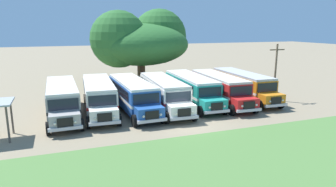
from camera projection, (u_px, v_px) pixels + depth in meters
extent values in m
plane|color=#84755B|center=(187.00, 124.00, 24.52)|extent=(220.00, 220.00, 0.00)
cube|color=#4C7538|center=(243.00, 165.00, 17.21)|extent=(80.00, 10.97, 0.01)
cube|color=#9E9993|center=(62.00, 98.00, 26.86)|extent=(2.58, 9.22, 2.10)
cube|color=#282828|center=(62.00, 99.00, 26.90)|extent=(2.61, 9.24, 0.24)
cube|color=black|center=(76.00, 90.00, 27.47)|extent=(0.11, 8.00, 0.80)
cube|color=black|center=(46.00, 93.00, 26.59)|extent=(0.11, 8.00, 0.80)
cube|color=beige|center=(61.00, 85.00, 26.61)|extent=(2.50, 9.12, 0.22)
cube|color=#9E9993|center=(65.00, 120.00, 22.13)|extent=(2.21, 1.42, 1.05)
cube|color=black|center=(65.00, 123.00, 21.45)|extent=(1.10, 0.11, 0.70)
cube|color=#B7B7BC|center=(66.00, 129.00, 21.51)|extent=(2.40, 0.22, 0.24)
cube|color=black|center=(63.00, 104.00, 22.52)|extent=(2.20, 0.08, 0.84)
cube|color=#282828|center=(61.00, 89.00, 31.11)|extent=(0.90, 0.07, 1.30)
sphere|color=#EAE5C6|center=(75.00, 122.00, 21.65)|extent=(0.20, 0.20, 0.20)
sphere|color=#EAE5C6|center=(55.00, 124.00, 21.17)|extent=(0.20, 0.20, 0.20)
cylinder|color=black|center=(82.00, 125.00, 22.75)|extent=(0.29, 1.00, 1.00)
cylinder|color=black|center=(48.00, 128.00, 21.93)|extent=(0.29, 1.00, 1.00)
cylinder|color=black|center=(75.00, 100.00, 30.25)|extent=(0.29, 1.00, 1.00)
cylinder|color=black|center=(49.00, 102.00, 29.42)|extent=(0.29, 1.00, 1.00)
cube|color=silver|center=(99.00, 94.00, 28.20)|extent=(3.04, 9.33, 2.10)
cube|color=red|center=(99.00, 96.00, 28.23)|extent=(3.07, 9.35, 0.24)
cube|color=black|center=(112.00, 88.00, 28.72)|extent=(0.51, 7.99, 0.80)
cube|color=black|center=(84.00, 89.00, 28.01)|extent=(0.51, 7.99, 0.80)
cube|color=beige|center=(98.00, 82.00, 27.94)|extent=(2.95, 9.23, 0.22)
cube|color=silver|center=(104.00, 115.00, 23.35)|extent=(2.28, 1.53, 1.05)
cube|color=black|center=(105.00, 118.00, 22.66)|extent=(1.10, 0.16, 0.70)
cube|color=#B7B7BC|center=(105.00, 123.00, 22.71)|extent=(2.41, 0.34, 0.24)
cube|color=black|center=(103.00, 100.00, 23.76)|extent=(2.20, 0.19, 0.84)
cube|color=red|center=(96.00, 86.00, 32.54)|extent=(0.90, 0.11, 1.30)
sphere|color=#EAE5C6|center=(114.00, 117.00, 22.81)|extent=(0.20, 0.20, 0.20)
sphere|color=#EAE5C6|center=(95.00, 119.00, 22.41)|extent=(0.20, 0.20, 0.20)
cylinder|color=black|center=(119.00, 120.00, 23.90)|extent=(0.34, 1.01, 1.00)
cylinder|color=black|center=(88.00, 123.00, 23.22)|extent=(0.34, 1.01, 1.00)
cylinder|color=black|center=(109.00, 97.00, 31.56)|extent=(0.34, 1.01, 1.00)
cylinder|color=black|center=(85.00, 99.00, 30.89)|extent=(0.34, 1.01, 1.00)
cube|color=#23519E|center=(132.00, 93.00, 28.62)|extent=(2.72, 9.26, 2.10)
cube|color=silver|center=(132.00, 95.00, 28.66)|extent=(2.76, 9.28, 0.24)
cube|color=black|center=(144.00, 87.00, 29.24)|extent=(0.24, 8.00, 0.80)
cube|color=black|center=(118.00, 89.00, 28.33)|extent=(0.24, 8.00, 0.80)
cube|color=silver|center=(132.00, 81.00, 28.37)|extent=(2.64, 9.16, 0.22)
cube|color=#23519E|center=(149.00, 113.00, 23.92)|extent=(2.23, 1.45, 1.05)
cube|color=black|center=(152.00, 115.00, 23.24)|extent=(1.10, 0.13, 0.70)
cube|color=#B7B7BC|center=(152.00, 121.00, 23.30)|extent=(2.40, 0.26, 0.24)
cube|color=black|center=(146.00, 99.00, 24.30)|extent=(2.20, 0.11, 0.84)
cube|color=silver|center=(121.00, 86.00, 32.84)|extent=(0.90, 0.08, 1.30)
sphere|color=#EAE5C6|center=(161.00, 115.00, 23.45)|extent=(0.20, 0.20, 0.20)
sphere|color=#EAE5C6|center=(144.00, 116.00, 22.94)|extent=(0.20, 0.20, 0.20)
cylinder|color=black|center=(163.00, 117.00, 24.55)|extent=(0.30, 1.01, 1.00)
cylinder|color=black|center=(134.00, 121.00, 23.69)|extent=(0.30, 1.01, 1.00)
cylinder|color=black|center=(136.00, 96.00, 32.00)|extent=(0.30, 1.01, 1.00)
cylinder|color=black|center=(113.00, 98.00, 31.14)|extent=(0.30, 1.01, 1.00)
cube|color=silver|center=(163.00, 91.00, 29.46)|extent=(2.93, 9.31, 2.10)
cube|color=maroon|center=(163.00, 93.00, 29.50)|extent=(2.96, 9.33, 0.24)
cube|color=black|center=(174.00, 85.00, 30.01)|extent=(0.41, 7.99, 0.80)
cube|color=black|center=(149.00, 87.00, 29.26)|extent=(0.41, 7.99, 0.80)
cube|color=beige|center=(163.00, 80.00, 29.21)|extent=(2.84, 9.20, 0.22)
cube|color=silver|center=(181.00, 111.00, 24.64)|extent=(2.26, 1.50, 1.05)
cube|color=black|center=(184.00, 113.00, 23.95)|extent=(1.10, 0.15, 0.70)
cube|color=#B7B7BC|center=(184.00, 118.00, 24.00)|extent=(2.41, 0.31, 0.24)
cube|color=black|center=(179.00, 97.00, 25.04)|extent=(2.20, 0.16, 0.84)
cube|color=maroon|center=(151.00, 84.00, 33.79)|extent=(0.90, 0.10, 1.30)
sphere|color=#EAE5C6|center=(193.00, 112.00, 24.10)|extent=(0.20, 0.20, 0.20)
sphere|color=#EAE5C6|center=(176.00, 114.00, 23.69)|extent=(0.20, 0.20, 0.20)
cylinder|color=black|center=(194.00, 115.00, 25.20)|extent=(0.33, 1.01, 1.00)
cylinder|color=black|center=(167.00, 118.00, 24.50)|extent=(0.33, 1.01, 1.00)
cylinder|color=black|center=(166.00, 95.00, 32.84)|extent=(0.33, 1.01, 1.00)
cylinder|color=black|center=(144.00, 96.00, 32.14)|extent=(0.33, 1.01, 1.00)
cube|color=teal|center=(191.00, 88.00, 31.25)|extent=(2.85, 9.29, 2.10)
cube|color=white|center=(191.00, 89.00, 31.29)|extent=(2.88, 9.31, 0.24)
cube|color=black|center=(201.00, 82.00, 31.81)|extent=(0.34, 8.00, 0.80)
cube|color=black|center=(178.00, 83.00, 31.04)|extent=(0.34, 8.00, 0.80)
cube|color=silver|center=(191.00, 77.00, 31.00)|extent=(2.77, 9.19, 0.22)
cube|color=teal|center=(213.00, 105.00, 26.44)|extent=(2.25, 1.48, 1.05)
cube|color=black|center=(217.00, 107.00, 25.75)|extent=(1.10, 0.14, 0.70)
cube|color=#B7B7BC|center=(217.00, 112.00, 25.81)|extent=(2.41, 0.29, 0.24)
cube|color=black|center=(210.00, 92.00, 26.84)|extent=(2.20, 0.14, 0.84)
cube|color=white|center=(176.00, 81.00, 35.57)|extent=(0.90, 0.09, 1.30)
sphere|color=#EAE5C6|center=(225.00, 106.00, 25.92)|extent=(0.20, 0.20, 0.20)
sphere|color=#EAE5C6|center=(210.00, 107.00, 25.50)|extent=(0.20, 0.20, 0.20)
cylinder|color=black|center=(225.00, 109.00, 27.01)|extent=(0.32, 1.01, 1.00)
cylinder|color=black|center=(200.00, 111.00, 26.29)|extent=(0.32, 1.01, 1.00)
cylinder|color=black|center=(190.00, 91.00, 34.63)|extent=(0.32, 1.01, 1.00)
cylinder|color=black|center=(170.00, 92.00, 33.91)|extent=(0.32, 1.01, 1.00)
cube|color=red|center=(218.00, 87.00, 31.69)|extent=(2.94, 9.31, 2.10)
cube|color=white|center=(218.00, 88.00, 31.73)|extent=(2.97, 9.33, 0.24)
cube|color=black|center=(228.00, 81.00, 32.23)|extent=(0.43, 7.99, 0.80)
cube|color=black|center=(206.00, 82.00, 31.49)|extent=(0.43, 7.99, 0.80)
cube|color=beige|center=(218.00, 76.00, 31.44)|extent=(2.86, 9.21, 0.22)
cube|color=red|center=(245.00, 104.00, 26.87)|extent=(2.27, 1.51, 1.05)
cube|color=black|center=(249.00, 105.00, 26.17)|extent=(1.10, 0.15, 0.70)
cube|color=#B7B7BC|center=(249.00, 110.00, 26.23)|extent=(2.41, 0.32, 0.24)
cube|color=black|center=(241.00, 91.00, 27.27)|extent=(2.20, 0.17, 0.84)
cube|color=white|center=(201.00, 81.00, 36.02)|extent=(0.90, 0.10, 1.30)
sphere|color=#EAE5C6|center=(256.00, 105.00, 26.33)|extent=(0.20, 0.20, 0.20)
sphere|color=#EAE5C6|center=(242.00, 106.00, 25.92)|extent=(0.20, 0.20, 0.20)
cylinder|color=black|center=(255.00, 108.00, 27.42)|extent=(0.33, 1.01, 1.00)
cylinder|color=black|center=(232.00, 110.00, 26.72)|extent=(0.33, 1.01, 1.00)
cylinder|color=black|center=(215.00, 90.00, 35.06)|extent=(0.33, 1.01, 1.00)
cylinder|color=black|center=(196.00, 92.00, 34.37)|extent=(0.33, 1.01, 1.00)
cube|color=orange|center=(241.00, 84.00, 33.31)|extent=(2.83, 9.28, 2.10)
cube|color=white|center=(241.00, 85.00, 33.34)|extent=(2.86, 9.30, 0.24)
cube|color=black|center=(250.00, 78.00, 33.86)|extent=(0.33, 8.00, 0.80)
cube|color=black|center=(230.00, 80.00, 33.09)|extent=(0.33, 8.00, 0.80)
cube|color=#B2B2B7|center=(242.00, 74.00, 33.06)|extent=(2.74, 9.18, 0.22)
cube|color=orange|center=(271.00, 99.00, 28.50)|extent=(2.25, 1.48, 1.05)
cube|color=black|center=(276.00, 101.00, 27.81)|extent=(1.10, 0.14, 0.70)
cube|color=#B7B7BC|center=(276.00, 105.00, 27.87)|extent=(2.41, 0.29, 0.24)
cube|color=black|center=(268.00, 87.00, 28.90)|extent=(2.20, 0.14, 0.84)
cube|color=white|center=(222.00, 78.00, 37.62)|extent=(0.90, 0.09, 1.30)
sphere|color=#EAE5C6|center=(283.00, 100.00, 27.98)|extent=(0.20, 0.20, 0.20)
sphere|color=#EAE5C6|center=(270.00, 101.00, 27.55)|extent=(0.20, 0.20, 0.20)
cylinder|color=black|center=(281.00, 103.00, 29.07)|extent=(0.32, 1.01, 1.00)
cylinder|color=black|center=(259.00, 105.00, 28.35)|extent=(0.32, 1.01, 1.00)
cylinder|color=black|center=(236.00, 87.00, 36.68)|extent=(0.32, 1.01, 1.00)
cylinder|color=black|center=(219.00, 89.00, 35.96)|extent=(0.32, 1.01, 1.00)
cylinder|color=brown|center=(141.00, 71.00, 42.32)|extent=(1.10, 1.10, 3.20)
ellipsoid|color=#286028|center=(141.00, 44.00, 41.51)|extent=(13.17, 12.61, 5.76)
sphere|color=#286028|center=(159.00, 36.00, 43.56)|extent=(7.84, 7.84, 7.84)
sphere|color=#286028|center=(119.00, 39.00, 39.33)|extent=(7.48, 7.48, 7.48)
sphere|color=#286028|center=(134.00, 40.00, 45.11)|extent=(6.00, 6.00, 6.00)
cylinder|color=brown|center=(275.00, 73.00, 31.72)|extent=(0.20, 0.20, 6.01)
cube|color=brown|center=(277.00, 50.00, 31.20)|extent=(1.80, 0.12, 0.12)
cylinder|color=brown|center=(8.00, 125.00, 20.24)|extent=(0.14, 0.14, 2.60)
cylinder|color=brown|center=(12.00, 117.00, 22.08)|extent=(0.14, 0.14, 2.60)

